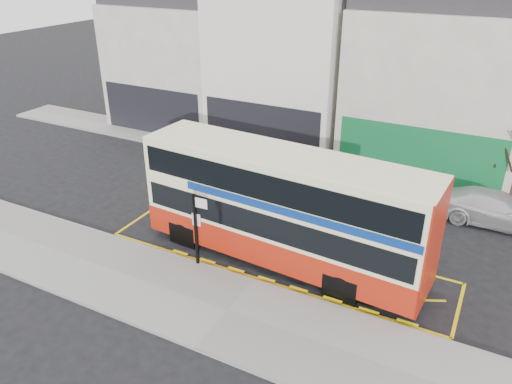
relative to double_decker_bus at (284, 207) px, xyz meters
The scene contains 14 objects.
ground 2.85m from the double_decker_bus, 100.64° to the right, with size 120.00×120.00×0.00m, color black.
pavement 4.49m from the double_decker_bus, 94.30° to the right, with size 40.00×4.00×0.15m, color gray.
kerb 3.01m from the double_decker_bus, 98.59° to the right, with size 40.00×0.15×0.15m, color gray.
far_pavement 9.75m from the double_decker_bus, 91.74° to the left, with size 50.00×3.00×0.15m, color gray.
road_markings 2.40m from the double_decker_bus, 167.21° to the left, with size 14.00×3.40×0.01m, color yellow, non-canonical shape.
terrace_far_left 19.42m from the double_decker_bus, 135.71° to the left, with size 8.00×8.01×10.80m.
terrace_left 14.94m from the double_decker_bus, 113.28° to the left, with size 8.00×8.01×11.80m.
terrace_green_shop 14.09m from the double_decker_bus, 76.57° to the left, with size 9.00×8.01×11.30m.
double_decker_bus is the anchor object (origin of this frame).
bus_stop_post 3.32m from the double_decker_bus, 144.27° to the right, with size 0.75×0.14×3.01m.
car_silver 10.47m from the double_decker_bus, 131.56° to the left, with size 1.71×4.24×1.45m, color silver.
car_grey 8.45m from the double_decker_bus, 115.66° to the left, with size 1.30×3.73×1.23m, color #363A3D.
car_white 10.28m from the double_decker_bus, 44.18° to the left, with size 2.08×5.11×1.48m, color silver.
street_tree_left 19.71m from the double_decker_bus, 146.21° to the left, with size 2.57×2.57×5.55m.
Camera 1 is at (7.09, -13.80, 11.28)m, focal length 35.00 mm.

